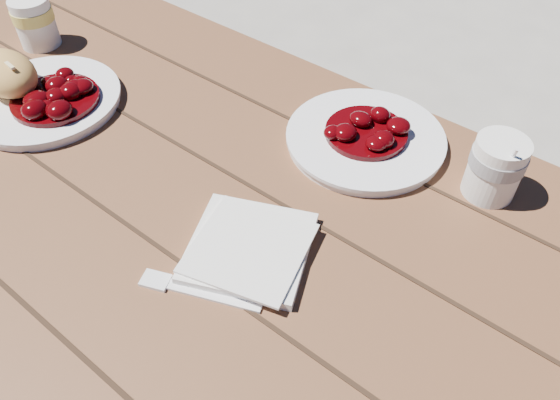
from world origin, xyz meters
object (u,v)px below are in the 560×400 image
Objects in this scene: second_plate at (365,139)px; second_cup at (35,22)px; picnic_table at (254,309)px; bread_roll at (7,73)px; main_plate at (45,101)px; coffee_cup at (495,168)px.

second_cup reaches higher than second_plate.
picnic_table is 21.95× the size of second_cup.
bread_roll is 0.54× the size of second_plate.
second_plate is at bearing 27.65° from main_plate.
main_plate is 2.72× the size of second_cup.
bread_roll is 1.43× the size of second_cup.
coffee_cup reaches higher than picnic_table.
coffee_cup reaches higher than main_plate.
main_plate is at bearing 19.98° from bread_roll.
coffee_cup is (0.67, 0.27, 0.04)m from main_plate.
bread_roll reaches higher than picnic_table.
bread_roll is 1.43× the size of coffee_cup.
second_plate is at bearing 87.70° from picnic_table.
picnic_table is 8.06× the size of main_plate.
second_plate is (0.48, 0.25, 0.00)m from main_plate.
main_plate is 1.91× the size of bread_roll.
second_cup is at bearing 146.76° from main_plate.
picnic_table is 21.95× the size of coffee_cup.
picnic_table is 15.36× the size of bread_roll.
picnic_table is at bearing -92.30° from second_plate.
picnic_table is at bearing 0.63° from bread_roll.
bread_roll is (-0.52, -0.01, 0.21)m from picnic_table.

